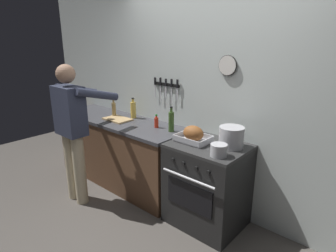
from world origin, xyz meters
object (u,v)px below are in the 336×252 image
at_px(cutting_board, 117,119).
at_px(bottle_olive_oil, 171,121).
at_px(bottle_cooking_oil, 133,109).
at_px(bottle_vinegar, 114,109).
at_px(bottle_hot_sauce, 156,122).
at_px(stock_pot, 231,137).
at_px(saucepan, 219,150).
at_px(stove, 207,185).
at_px(roasting_pan, 193,135).
at_px(person_cook, 73,126).

xyz_separation_m(cutting_board, bottle_olive_oil, (0.84, 0.10, 0.11)).
height_order(bottle_cooking_oil, bottle_vinegar, bottle_cooking_oil).
height_order(cutting_board, bottle_hot_sauce, bottle_hot_sauce).
height_order(stock_pot, saucepan, stock_pot).
distance_m(stove, roasting_pan, 0.55).
xyz_separation_m(roasting_pan, bottle_cooking_oil, (-1.15, 0.20, 0.04)).
relative_size(stock_pot, bottle_vinegar, 0.97).
xyz_separation_m(stove, person_cook, (-1.44, -0.66, 0.50)).
relative_size(person_cook, stock_pot, 6.84).
bearing_deg(saucepan, roasting_pan, 158.86).
height_order(saucepan, bottle_vinegar, bottle_vinegar).
bearing_deg(saucepan, stock_pot, 95.82).
distance_m(stock_pot, bottle_olive_oil, 0.76).
distance_m(cutting_board, bottle_cooking_oil, 0.25).
height_order(stove, person_cook, person_cook).
bearing_deg(saucepan, cutting_board, 174.68).
bearing_deg(stove, person_cook, -155.55).
bearing_deg(bottle_cooking_oil, saucepan, -13.08).
bearing_deg(bottle_hot_sauce, stove, -4.90).
bearing_deg(saucepan, stove, 140.70).
bearing_deg(bottle_hot_sauce, bottle_cooking_oil, 168.42).
distance_m(cutting_board, bottle_vinegar, 0.20).
height_order(bottle_olive_oil, bottle_vinegar, bottle_olive_oil).
bearing_deg(cutting_board, bottle_hot_sauce, 9.24).
relative_size(stove, stock_pot, 3.71).
distance_m(roasting_pan, bottle_hot_sauce, 0.62).
bearing_deg(stock_pot, cutting_board, -175.77).
xyz_separation_m(stock_pot, bottle_hot_sauce, (-0.99, -0.02, -0.04)).
bearing_deg(bottle_hot_sauce, stock_pot, 1.10).
xyz_separation_m(roasting_pan, bottle_hot_sauce, (-0.62, 0.10, -0.01)).
height_order(roasting_pan, bottle_olive_oil, bottle_olive_oil).
relative_size(roasting_pan, bottle_olive_oil, 1.20).
distance_m(person_cook, bottle_hot_sauce, 0.97).
relative_size(saucepan, bottle_vinegar, 0.62).
bearing_deg(stock_pot, bottle_olive_oil, -178.81).
xyz_separation_m(saucepan, cutting_board, (-1.63, 0.15, -0.05)).
height_order(roasting_pan, bottle_cooking_oil, bottle_cooking_oil).
distance_m(stove, saucepan, 0.58).
bearing_deg(bottle_hot_sauce, bottle_olive_oil, 0.80).
xyz_separation_m(stove, saucepan, (0.22, -0.18, 0.51)).
bearing_deg(person_cook, bottle_cooking_oil, -16.10).
distance_m(stove, person_cook, 1.66).
distance_m(stock_pot, cutting_board, 1.61).
bearing_deg(roasting_pan, saucepan, -21.14).
bearing_deg(bottle_olive_oil, stock_pot, 1.19).
relative_size(bottle_cooking_oil, bottle_hot_sauce, 1.71).
bearing_deg(bottle_olive_oil, stove, -7.22).
bearing_deg(saucepan, bottle_hot_sauce, 166.15).
relative_size(person_cook, roasting_pan, 4.72).
distance_m(bottle_cooking_oil, bottle_vinegar, 0.28).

